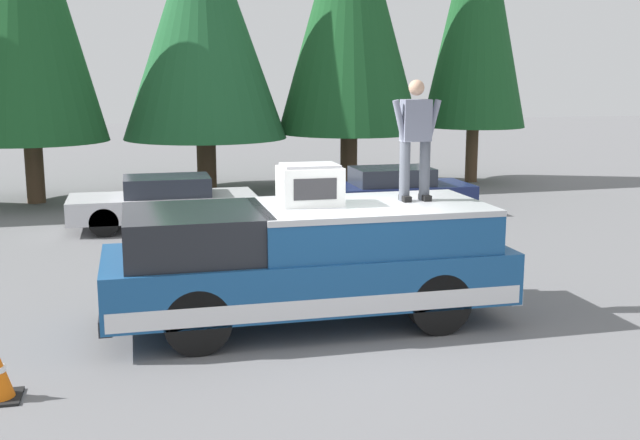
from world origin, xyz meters
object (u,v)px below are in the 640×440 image
(compressor_unit, at_px, (310,185))
(parked_car_silver, at_px, (164,202))
(person_on_truck_bed, at_px, (416,137))
(pickup_truck, at_px, (308,262))
(parked_car_navy, at_px, (389,191))

(compressor_unit, relative_size, parked_car_silver, 0.20)
(compressor_unit, xyz_separation_m, person_on_truck_bed, (-0.01, -1.52, 0.62))
(pickup_truck, relative_size, parked_car_navy, 1.35)
(parked_car_navy, bearing_deg, parked_car_silver, 93.57)
(compressor_unit, distance_m, parked_car_navy, 8.51)
(compressor_unit, xyz_separation_m, parked_car_navy, (7.53, -3.73, -1.35))
(pickup_truck, xyz_separation_m, compressor_unit, (0.12, -0.06, 1.05))
(compressor_unit, bearing_deg, parked_car_navy, -26.31)
(parked_car_silver, bearing_deg, pickup_truck, -167.32)
(pickup_truck, height_order, parked_car_navy, pickup_truck)
(person_on_truck_bed, distance_m, parked_car_silver, 8.13)
(compressor_unit, height_order, parked_car_navy, compressor_unit)
(pickup_truck, relative_size, compressor_unit, 6.60)
(person_on_truck_bed, bearing_deg, compressor_unit, 89.68)
(parked_car_silver, bearing_deg, person_on_truck_bed, -155.91)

